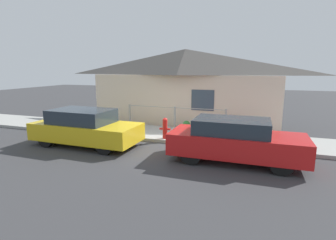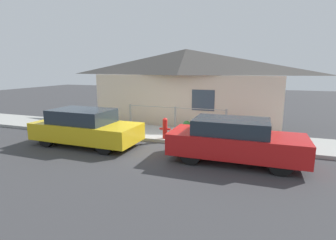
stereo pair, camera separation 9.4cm
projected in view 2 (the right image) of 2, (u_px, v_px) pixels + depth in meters
The scene contains 8 objects.
ground_plane at pixel (158, 143), 10.59m from camera, with size 60.00×60.00×0.00m, color #38383A.
sidewalk at pixel (168, 134), 11.68m from camera, with size 24.00×2.39×0.13m.
house at pixel (185, 66), 13.58m from camera, with size 9.98×2.23×3.93m.
fence at pixel (175, 116), 12.52m from camera, with size 4.90×0.10×1.03m.
car_left at pixel (85, 127), 10.17m from camera, with size 4.22×1.82×1.41m.
car_right at pixel (235, 140), 8.30m from camera, with size 4.21×1.67×1.39m.
fire_hydrant at pixel (165, 128), 10.66m from camera, with size 0.46×0.20×0.86m.
potted_plant_near_hydrant at pixel (187, 125), 11.95m from camera, with size 0.34×0.34×0.48m.
Camera 2 is at (3.80, -9.49, 2.96)m, focal length 28.00 mm.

